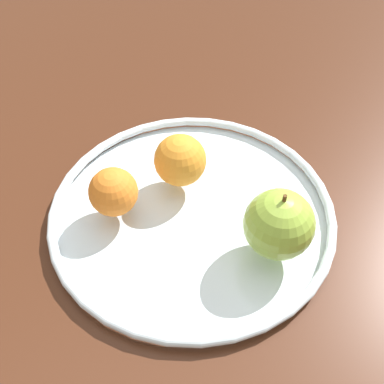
% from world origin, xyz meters
% --- Properties ---
extents(ground_plane, '(1.56, 1.56, 0.04)m').
position_xyz_m(ground_plane, '(0.00, 0.00, -0.02)').
color(ground_plane, '#452313').
extents(fruit_bowl, '(0.36, 0.36, 0.02)m').
position_xyz_m(fruit_bowl, '(0.00, 0.00, 0.01)').
color(fruit_bowl, silver).
rests_on(fruit_bowl, ground_plane).
extents(apple, '(0.08, 0.08, 0.09)m').
position_xyz_m(apple, '(-0.10, -0.04, 0.06)').
color(apple, '#92B53C').
rests_on(apple, fruit_bowl).
extents(orange_front_right, '(0.07, 0.07, 0.07)m').
position_xyz_m(orange_front_right, '(0.05, -0.02, 0.05)').
color(orange_front_right, orange).
rests_on(orange_front_right, fruit_bowl).
extents(orange_back_right, '(0.06, 0.06, 0.06)m').
position_xyz_m(orange_back_right, '(0.06, 0.08, 0.05)').
color(orange_back_right, orange).
rests_on(orange_back_right, fruit_bowl).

